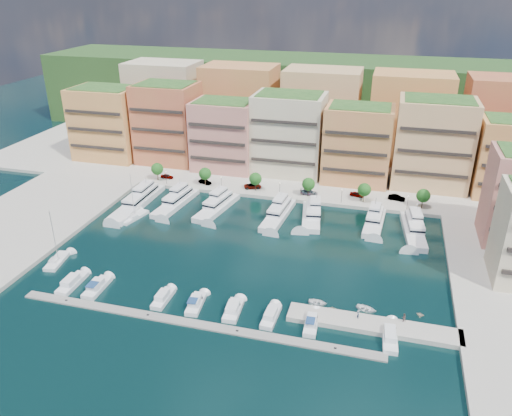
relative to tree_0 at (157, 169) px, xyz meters
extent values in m
plane|color=black|center=(40.00, -33.50, -4.74)|extent=(400.00, 400.00, 0.00)
cube|color=#9E998E|center=(40.00, 28.50, -4.74)|extent=(220.00, 64.00, 2.00)
cube|color=#9E998E|center=(-22.00, -41.50, -4.74)|extent=(34.00, 76.00, 2.00)
cube|color=#1B3C18|center=(40.00, 76.50, -4.74)|extent=(240.00, 40.00, 58.00)
cube|color=gray|center=(37.00, -63.50, -4.74)|extent=(72.00, 2.20, 0.35)
cube|color=#9E998E|center=(70.00, -55.50, -4.74)|extent=(32.00, 5.00, 2.00)
cube|color=#C48247|center=(-26.00, 16.50, 8.26)|extent=(22.00, 16.00, 24.00)
cube|color=black|center=(-26.00, 8.25, 8.26)|extent=(20.24, 0.50, 0.90)
cube|color=#234F1F|center=(-26.00, 16.50, 20.66)|extent=(19.36, 14.08, 0.80)
cube|color=#B46E3C|center=(-4.00, 18.50, 9.26)|extent=(20.00, 16.00, 26.00)
cube|color=black|center=(-4.00, 10.25, 9.26)|extent=(18.40, 0.50, 0.90)
cube|color=#234F1F|center=(-4.00, 18.50, 22.66)|extent=(17.60, 14.08, 0.80)
cube|color=tan|center=(17.00, 16.50, 7.26)|extent=(20.00, 15.00, 22.00)
cube|color=black|center=(17.00, 8.75, 7.26)|extent=(18.40, 0.50, 0.90)
cube|color=#234F1F|center=(17.00, 16.50, 18.66)|extent=(17.60, 13.20, 0.80)
cube|color=beige|center=(38.00, 18.50, 8.76)|extent=(22.00, 16.00, 25.00)
cube|color=black|center=(38.00, 10.25, 8.76)|extent=(20.24, 0.50, 0.90)
cube|color=#234F1F|center=(38.00, 18.50, 21.66)|extent=(19.36, 14.08, 0.80)
cube|color=#D67A50|center=(60.00, 16.50, 7.76)|extent=(20.00, 15.00, 23.00)
cube|color=black|center=(60.00, 8.75, 7.76)|extent=(18.40, 0.50, 0.90)
cube|color=#234F1F|center=(60.00, 16.50, 19.66)|extent=(17.60, 13.20, 0.80)
cube|color=tan|center=(82.00, 18.50, 9.26)|extent=(22.00, 16.00, 26.00)
cube|color=black|center=(82.00, 10.25, 9.26)|extent=(20.24, 0.50, 0.90)
cube|color=#234F1F|center=(82.00, 18.50, 22.66)|extent=(19.36, 14.08, 0.80)
cube|color=beige|center=(-15.00, 40.50, 11.26)|extent=(26.00, 18.00, 30.00)
cube|color=#D67A50|center=(15.00, 40.50, 11.26)|extent=(26.00, 18.00, 30.00)
cube|color=tan|center=(45.00, 40.50, 11.26)|extent=(26.00, 18.00, 30.00)
cube|color=#C48247|center=(75.00, 40.50, 11.26)|extent=(26.00, 18.00, 30.00)
cube|color=#B46E3C|center=(105.00, 40.50, 11.26)|extent=(26.00, 18.00, 30.00)
cylinder|color=#473323|center=(0.00, 0.00, -2.24)|extent=(0.24, 0.24, 3.00)
sphere|color=#124115|center=(0.00, 0.00, 0.01)|extent=(3.80, 3.80, 3.80)
cylinder|color=#473323|center=(16.00, 0.00, -2.24)|extent=(0.24, 0.24, 3.00)
sphere|color=#124115|center=(16.00, 0.00, 0.01)|extent=(3.80, 3.80, 3.80)
cylinder|color=#473323|center=(32.00, 0.00, -2.24)|extent=(0.24, 0.24, 3.00)
sphere|color=#124115|center=(32.00, 0.00, 0.01)|extent=(3.80, 3.80, 3.80)
cylinder|color=#473323|center=(48.00, 0.00, -2.24)|extent=(0.24, 0.24, 3.00)
sphere|color=#124115|center=(48.00, 0.00, 0.01)|extent=(3.80, 3.80, 3.80)
cylinder|color=#473323|center=(64.00, 0.00, -2.24)|extent=(0.24, 0.24, 3.00)
sphere|color=#124115|center=(64.00, 0.00, 0.01)|extent=(3.80, 3.80, 3.80)
cylinder|color=#473323|center=(80.00, 0.00, -2.24)|extent=(0.24, 0.24, 3.00)
sphere|color=#124115|center=(80.00, 0.00, 0.01)|extent=(3.80, 3.80, 3.80)
cylinder|color=black|center=(4.00, -2.30, -1.74)|extent=(0.10, 0.10, 4.00)
sphere|color=#FFF2CC|center=(4.00, -2.30, 0.31)|extent=(0.30, 0.30, 0.30)
cylinder|color=black|center=(22.00, -2.30, -1.74)|extent=(0.10, 0.10, 4.00)
sphere|color=#FFF2CC|center=(22.00, -2.30, 0.31)|extent=(0.30, 0.30, 0.30)
cylinder|color=black|center=(40.00, -2.30, -1.74)|extent=(0.10, 0.10, 4.00)
sphere|color=#FFF2CC|center=(40.00, -2.30, 0.31)|extent=(0.30, 0.30, 0.30)
cylinder|color=black|center=(58.00, -2.30, -1.74)|extent=(0.10, 0.10, 4.00)
sphere|color=#FFF2CC|center=(58.00, -2.30, 0.31)|extent=(0.30, 0.30, 0.30)
cylinder|color=black|center=(76.00, -2.30, -1.74)|extent=(0.10, 0.10, 4.00)
sphere|color=#FFF2CC|center=(76.00, -2.30, 0.31)|extent=(0.30, 0.30, 0.30)
cube|color=silver|center=(1.76, -17.66, -4.39)|extent=(5.25, 26.35, 2.30)
cube|color=silver|center=(1.76, -15.03, -2.34)|extent=(4.25, 14.51, 1.80)
cube|color=black|center=(1.76, -15.03, -2.34)|extent=(4.31, 14.57, 0.55)
cube|color=silver|center=(1.76, -12.92, -0.74)|extent=(3.09, 7.92, 1.40)
cylinder|color=#B2B2B7|center=(1.76, -11.34, 0.86)|extent=(0.14, 0.14, 1.80)
cube|color=silver|center=(12.46, -14.68, -4.39)|extent=(6.73, 20.74, 2.30)
cube|color=silver|center=(12.46, -12.65, -2.34)|extent=(4.92, 11.54, 1.80)
cube|color=black|center=(12.46, -12.65, -2.34)|extent=(4.98, 11.61, 0.55)
cube|color=silver|center=(12.46, -11.02, -0.74)|extent=(3.37, 6.37, 1.40)
cylinder|color=#B2B2B7|center=(12.46, -9.80, 0.86)|extent=(0.14, 0.14, 1.80)
cube|color=black|center=(12.46, -14.68, -4.84)|extent=(6.78, 20.80, 0.35)
cube|color=silver|center=(24.74, -14.36, -4.39)|extent=(7.87, 20.21, 2.30)
cube|color=silver|center=(24.74, -12.39, -2.34)|extent=(5.54, 11.33, 1.80)
cube|color=black|center=(24.74, -12.39, -2.34)|extent=(5.61, 11.40, 0.55)
cube|color=silver|center=(24.74, -10.81, -0.74)|extent=(3.71, 6.30, 1.40)
cylinder|color=#B2B2B7|center=(24.74, -9.63, 0.86)|extent=(0.14, 0.14, 1.80)
cube|color=silver|center=(42.38, -14.60, -4.39)|extent=(5.95, 20.48, 2.30)
cube|color=silver|center=(42.38, -12.58, -2.34)|extent=(4.47, 11.35, 1.80)
cube|color=black|center=(42.38, -12.58, -2.34)|extent=(4.54, 11.42, 0.55)
cube|color=silver|center=(42.38, -10.97, -0.74)|extent=(3.12, 6.24, 1.40)
cylinder|color=#B2B2B7|center=(42.38, -9.75, 0.86)|extent=(0.14, 0.14, 1.80)
cube|color=silver|center=(51.22, -13.24, -4.39)|extent=(7.24, 17.98, 2.30)
cube|color=silver|center=(51.22, -11.49, -2.34)|extent=(5.21, 10.08, 1.80)
cube|color=black|center=(51.22, -11.49, -2.34)|extent=(5.28, 10.15, 0.55)
cube|color=silver|center=(51.22, -10.09, -0.74)|extent=(3.54, 5.61, 1.40)
cylinder|color=#B2B2B7|center=(51.22, -9.05, 0.86)|extent=(0.14, 0.14, 1.80)
cube|color=black|center=(51.22, -13.24, -4.84)|extent=(7.30, 18.04, 0.35)
cube|color=silver|center=(67.83, -12.66, -4.39)|extent=(5.38, 16.55, 2.30)
cube|color=silver|center=(67.83, -11.03, -2.34)|extent=(4.15, 9.18, 1.80)
cube|color=black|center=(67.83, -11.03, -2.34)|extent=(4.21, 9.24, 0.55)
cube|color=silver|center=(67.83, -9.72, -0.74)|extent=(2.94, 5.04, 1.40)
cylinder|color=#B2B2B7|center=(67.83, -8.74, 0.86)|extent=(0.14, 0.14, 1.80)
cube|color=silver|center=(77.61, -14.60, -4.39)|extent=(6.73, 20.58, 2.30)
cube|color=silver|center=(77.61, -12.58, -2.34)|extent=(4.91, 11.45, 1.80)
cube|color=black|center=(77.61, -12.58, -2.34)|extent=(4.98, 11.52, 0.55)
cube|color=silver|center=(77.61, -10.96, -0.74)|extent=(3.36, 6.32, 1.40)
cylinder|color=#B2B2B7|center=(77.61, -9.75, 0.86)|extent=(0.14, 0.14, 1.80)
cube|color=silver|center=(7.69, -58.00, -4.49)|extent=(2.97, 8.64, 1.40)
cube|color=silver|center=(7.69, -58.43, -3.19)|extent=(2.26, 4.16, 1.10)
cube|color=black|center=(7.69, -56.71, -3.44)|extent=(2.01, 0.14, 0.55)
cube|color=silver|center=(13.66, -58.00, -4.49)|extent=(3.05, 8.15, 1.40)
cube|color=silver|center=(13.66, -58.40, -3.19)|extent=(2.31, 3.94, 1.10)
cube|color=black|center=(13.66, -56.79, -3.44)|extent=(2.04, 0.15, 0.55)
cube|color=navy|center=(13.66, -59.46, -2.59)|extent=(2.05, 2.48, 0.12)
cube|color=silver|center=(28.67, -58.00, -4.49)|extent=(2.43, 7.16, 1.40)
cube|color=silver|center=(28.67, -58.36, -3.19)|extent=(1.89, 3.44, 1.10)
cube|color=black|center=(28.67, -56.93, -3.44)|extent=(1.73, 0.10, 0.55)
cube|color=silver|center=(35.71, -58.00, -4.49)|extent=(3.26, 7.49, 1.40)
cube|color=silver|center=(35.71, -58.36, -3.19)|extent=(2.33, 3.67, 1.10)
cube|color=black|center=(35.71, -56.91, -3.44)|extent=(1.84, 0.28, 0.55)
cube|color=navy|center=(35.71, -59.31, -2.59)|extent=(1.99, 2.35, 0.12)
cube|color=silver|center=(43.50, -58.00, -4.49)|extent=(3.26, 7.38, 1.40)
cube|color=silver|center=(43.50, -58.36, -3.19)|extent=(2.40, 3.60, 1.10)
cube|color=black|center=(43.50, -56.92, -3.44)|extent=(2.02, 0.23, 0.55)
cube|color=silver|center=(51.05, -58.00, -4.49)|extent=(2.71, 7.51, 1.40)
cube|color=silver|center=(51.05, -58.37, -3.19)|extent=(2.03, 3.63, 1.10)
cube|color=black|center=(51.05, -56.89, -3.44)|extent=(1.76, 0.16, 0.55)
cube|color=silver|center=(58.87, -58.00, -4.49)|extent=(2.67, 7.66, 1.40)
cube|color=silver|center=(58.87, -58.38, -3.19)|extent=(1.98, 3.71, 1.10)
cube|color=black|center=(58.87, -56.87, -3.44)|extent=(1.69, 0.17, 0.55)
cube|color=navy|center=(58.87, -59.36, -2.59)|extent=(1.74, 2.34, 0.12)
cube|color=silver|center=(73.09, -58.00, -4.49)|extent=(3.11, 9.19, 1.40)
cube|color=silver|center=(73.09, -58.45, -3.19)|extent=(2.25, 4.46, 1.10)
cube|color=black|center=(73.09, -56.64, -3.44)|extent=(1.83, 0.22, 0.55)
cube|color=silver|center=(4.92, -25.27, -4.54)|extent=(4.81, 9.58, 1.20)
cube|color=silver|center=(4.92, -26.19, -3.64)|extent=(2.12, 2.62, 0.60)
cylinder|color=#B2B2B7|center=(4.92, -24.81, 2.06)|extent=(0.14, 0.14, 12.00)
cylinder|color=#B2B2B7|center=(4.92, -26.65, -2.94)|extent=(1.08, 4.05, 0.10)
cube|color=silver|center=(-1.08, -50.83, -4.54)|extent=(4.16, 8.57, 1.20)
cube|color=silver|center=(-1.08, -51.65, -3.64)|extent=(2.01, 2.31, 0.60)
cylinder|color=#B2B2B7|center=(-1.08, -50.42, 2.06)|extent=(0.14, 0.14, 12.00)
cylinder|color=#B2B2B7|center=(-1.08, -52.06, -2.94)|extent=(0.73, 3.66, 0.10)
imported|color=#C0B992|center=(62.03, -52.23, -4.30)|extent=(1.71, 1.48, 0.90)
imported|color=beige|center=(78.61, -49.56, -4.34)|extent=(1.84, 1.70, 0.81)
imported|color=white|center=(58.95, -50.97, -4.35)|extent=(3.89, 2.86, 0.78)
imported|color=white|center=(68.46, -50.54, -4.33)|extent=(4.57, 3.75, 0.82)
imported|color=gray|center=(2.13, 2.15, -3.06)|extent=(4.09, 1.77, 1.37)
imported|color=gray|center=(15.48, 0.90, -3.04)|extent=(4.54, 2.90, 1.41)
imported|color=gray|center=(30.78, 1.39, -3.01)|extent=(5.79, 4.20, 1.46)
imported|color=gray|center=(48.11, 1.08, -3.00)|extent=(5.12, 2.13, 1.48)
imported|color=gray|center=(61.83, 3.43, -3.06)|extent=(4.29, 2.53, 1.37)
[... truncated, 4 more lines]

